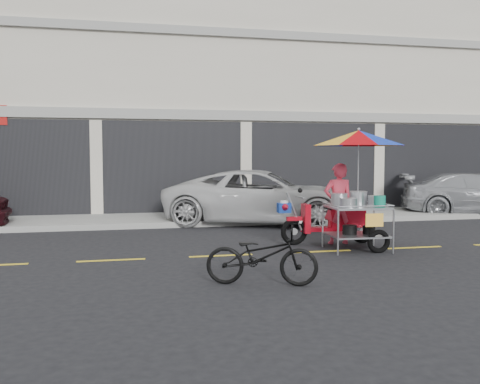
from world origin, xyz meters
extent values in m
plane|color=black|center=(0.00, 0.00, 0.00)|extent=(90.00, 90.00, 0.00)
cube|color=gray|center=(0.00, 5.50, 0.07)|extent=(45.00, 3.00, 0.15)
cube|color=beige|center=(0.00, 10.50, 4.00)|extent=(36.00, 8.00, 8.00)
cube|color=black|center=(0.00, 6.47, 1.45)|extent=(35.28, 0.06, 2.90)
cube|color=gray|center=(0.00, 6.45, 3.10)|extent=(36.00, 0.12, 0.30)
cube|color=gray|center=(0.00, 6.45, 5.60)|extent=(36.00, 0.12, 0.25)
cube|color=gold|center=(0.00, 0.00, 0.00)|extent=(42.00, 0.10, 0.01)
imported|color=silver|center=(-0.03, 4.35, 0.74)|extent=(5.83, 4.18, 1.47)
imported|color=#A3A6AA|center=(6.96, 4.70, 0.66)|extent=(4.94, 3.54, 1.33)
imported|color=black|center=(-1.83, -2.33, 0.43)|extent=(1.72, 1.08, 0.85)
torus|color=black|center=(-0.28, 0.86, 0.28)|extent=(0.58, 0.14, 0.58)
torus|color=black|center=(1.23, 0.78, 0.28)|extent=(0.58, 0.14, 0.58)
cylinder|color=#9EA0A5|center=(-0.28, 0.86, 0.28)|extent=(0.14, 0.07, 0.14)
cylinder|color=#9EA0A5|center=(1.23, 0.78, 0.28)|extent=(0.14, 0.07, 0.14)
cube|color=#AA0917|center=(-0.28, 0.86, 0.56)|extent=(0.33, 0.14, 0.08)
cylinder|color=#9EA0A5|center=(-0.28, 0.86, 0.71)|extent=(0.37, 0.07, 0.81)
cube|color=#AA0917|center=(-0.03, 0.85, 0.56)|extent=(0.14, 0.35, 0.61)
cube|color=#AA0917|center=(0.43, 0.82, 0.32)|extent=(0.82, 0.32, 0.08)
cube|color=#AA0917|center=(0.88, 0.80, 0.56)|extent=(0.77, 0.30, 0.40)
cube|color=black|center=(0.78, 0.80, 0.79)|extent=(0.67, 0.28, 0.10)
cylinder|color=#9EA0A5|center=(-0.16, 0.85, 1.01)|extent=(0.07, 0.56, 0.04)
sphere|color=black|center=(-0.09, 1.05, 1.13)|extent=(0.10, 0.10, 0.10)
cylinder|color=white|center=(-0.16, 0.85, 0.48)|extent=(0.13, 0.13, 0.05)
cube|color=navy|center=(-0.50, 0.87, 0.79)|extent=(0.27, 0.24, 0.20)
cylinder|color=white|center=(-0.50, 0.87, 0.91)|extent=(0.17, 0.17, 0.05)
cone|color=#AA0917|center=(-0.51, 0.70, 0.81)|extent=(0.19, 0.23, 0.18)
torus|color=black|center=(1.02, -0.37, 0.22)|extent=(0.47, 0.13, 0.46)
cylinder|color=#9EA0A5|center=(0.16, -0.43, 0.43)|extent=(0.04, 0.04, 0.86)
cylinder|color=#9EA0A5|center=(0.21, 0.48, 0.43)|extent=(0.04, 0.04, 0.86)
cylinder|color=#9EA0A5|center=(1.27, -0.49, 0.43)|extent=(0.04, 0.04, 0.86)
cylinder|color=#9EA0A5|center=(1.31, 0.42, 0.43)|extent=(0.04, 0.04, 0.86)
cube|color=#9EA0A5|center=(0.74, 0.00, 0.30)|extent=(1.16, 0.97, 0.03)
cube|color=#9EA0A5|center=(0.74, 0.00, 0.86)|extent=(1.16, 0.97, 0.04)
cylinder|color=#9EA0A5|center=(0.71, -0.46, 0.92)|extent=(1.11, 0.08, 0.02)
cylinder|color=#9EA0A5|center=(0.76, 0.45, 0.92)|extent=(1.11, 0.08, 0.02)
cylinder|color=#9EA0A5|center=(0.18, 0.03, 0.92)|extent=(0.07, 0.91, 0.02)
cylinder|color=#9EA0A5|center=(1.29, -0.03, 0.92)|extent=(0.07, 0.91, 0.02)
cylinder|color=#9EA0A5|center=(0.76, 0.45, 0.30)|extent=(0.08, 0.76, 0.04)
cylinder|color=#9EA0A5|center=(0.76, 0.45, 0.81)|extent=(0.08, 0.76, 0.04)
cube|color=yellow|center=(0.86, -0.49, 0.66)|extent=(0.35, 0.04, 0.25)
cylinder|color=#B7B7BC|center=(0.44, 0.21, 0.99)|extent=(0.34, 0.34, 0.23)
cylinder|color=#B7B7BC|center=(0.85, 0.21, 1.01)|extent=(0.38, 0.38, 0.26)
cylinder|color=#B7B7BC|center=(1.12, 0.03, 0.97)|extent=(0.28, 0.28, 0.18)
cylinder|color=#B7B7BC|center=(0.48, -0.17, 0.96)|extent=(0.35, 0.35, 0.16)
cylinder|color=#107C5F|center=(1.08, -0.27, 0.99)|extent=(0.23, 0.23, 0.22)
cylinder|color=black|center=(0.59, 0.00, 0.41)|extent=(0.30, 0.30, 0.18)
cylinder|color=black|center=(0.99, -0.02, 0.40)|extent=(0.25, 0.25, 0.16)
cylinder|color=#9EA0A5|center=(0.79, 0.09, 1.61)|extent=(0.03, 0.03, 1.51)
sphere|color=#9EA0A5|center=(0.79, 0.09, 2.39)|extent=(0.06, 0.06, 0.06)
imported|color=#CF3449|center=(0.68, 0.81, 0.86)|extent=(0.64, 0.44, 1.71)
camera|label=1|loc=(-3.81, -9.73, 1.89)|focal=40.00mm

